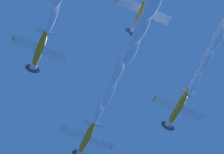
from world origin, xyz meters
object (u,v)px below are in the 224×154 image
(airplane_lead, at_px, (86,139))
(airplane_right_wingman, at_px, (177,110))
(airplane_left_wingman, at_px, (39,51))
(airplane_slot_tail, at_px, (142,12))

(airplane_lead, bearing_deg, airplane_right_wingman, -23.94)
(airplane_left_wingman, bearing_deg, airplane_lead, 59.76)
(airplane_left_wingman, distance_m, airplane_slot_tail, 17.97)
(airplane_left_wingman, height_order, airplane_right_wingman, airplane_left_wingman)
(airplane_lead, xyz_separation_m, airplane_slot_tail, (7.50, -22.70, 1.38))
(airplane_right_wingman, bearing_deg, airplane_left_wingman, -160.91)
(airplane_slot_tail, bearing_deg, airplane_left_wingman, 154.61)
(airplane_slot_tail, bearing_deg, airplane_right_wingman, 64.40)
(airplane_lead, bearing_deg, airplane_left_wingman, -120.24)
(airplane_left_wingman, relative_size, airplane_right_wingman, 1.00)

